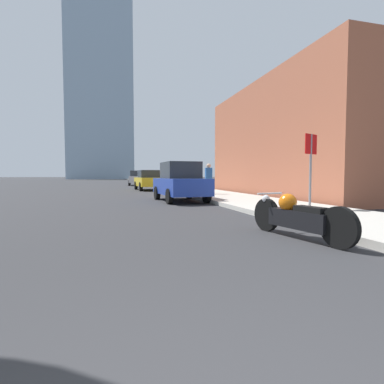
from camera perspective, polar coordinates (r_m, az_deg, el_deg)
name	(u,v)px	position (r m, az deg, el deg)	size (l,w,h in m)	color
sidewalk	(154,183)	(40.92, -7.22, 1.67)	(3.24, 240.00, 0.15)	#B2ADA3
brick_storefront	(344,142)	(19.63, 27.05, 8.42)	(11.37, 12.76, 6.12)	#9E563D
distant_tower	(100,72)	(104.81, -17.08, 21.03)	(19.02, 19.02, 66.93)	#8CA5BC
motorcycle	(296,216)	(5.84, 19.22, -4.36)	(0.74, 2.38, 0.82)	black
parked_car_blue	(180,182)	(13.37, -2.25, 1.89)	(1.99, 3.97, 1.74)	#1E3899
parked_car_yellow	(149,180)	(23.49, -8.11, 2.28)	(2.12, 4.37, 1.55)	gold
parked_car_silver	(137,178)	(34.90, -10.37, 2.64)	(2.20, 3.98, 1.68)	#BCBCC1
stop_sign	(311,158)	(9.80, 21.68, 6.04)	(0.57, 0.26, 2.25)	slate
pedestrian	(209,178)	(16.27, 3.18, 2.60)	(0.36, 0.23, 1.64)	brown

